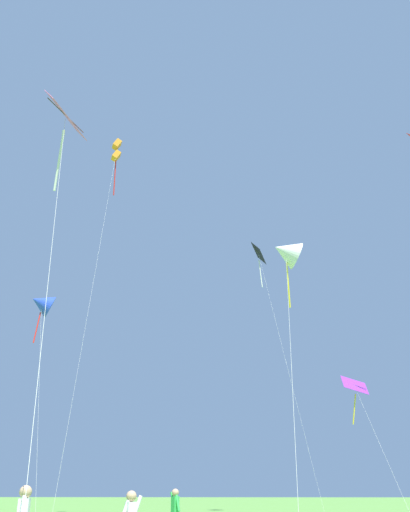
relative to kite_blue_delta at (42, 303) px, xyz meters
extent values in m
cone|color=blue|center=(0.00, 0.00, 0.01)|extent=(2.72, 2.61, 2.30)
cylinder|color=red|center=(-0.08, -0.15, -2.01)|extent=(0.30, 0.44, 2.52)
cylinder|color=silver|center=(1.99, -3.61, -7.78)|extent=(4.00, 7.23, 15.26)
cone|color=white|center=(17.87, -18.80, -4.24)|extent=(1.65, 1.53, 1.53)
cylinder|color=yellow|center=(17.89, -18.70, -5.72)|extent=(0.12, 0.28, 1.95)
cylinder|color=silver|center=(17.58, -21.75, -9.89)|extent=(0.60, 5.91, 11.06)
cube|color=pink|center=(9.72, -24.64, -1.07)|extent=(1.49, 2.38, 1.69)
cylinder|color=#3F382D|center=(9.72, -24.64, -1.07)|extent=(1.14, 1.06, 0.87)
cylinder|color=silver|center=(9.60, -24.45, -2.86)|extent=(0.35, 0.50, 2.28)
cylinder|color=silver|center=(11.11, -28.08, -8.32)|extent=(2.80, 6.90, 14.20)
cube|color=purple|center=(24.24, 2.82, -6.22)|extent=(1.94, 1.62, 1.59)
cylinder|color=#3F382D|center=(24.24, 2.82, -6.22)|extent=(1.71, 0.07, 0.67)
cylinder|color=yellow|center=(24.04, 2.87, -8.00)|extent=(0.49, 0.22, 2.22)
cylinder|color=silver|center=(24.79, -1.07, -10.89)|extent=(1.12, 7.80, 9.05)
cube|color=black|center=(17.53, 9.23, 7.72)|extent=(1.48, 2.69, 2.02)
cylinder|color=#3F382D|center=(17.53, 9.23, 7.72)|extent=(1.18, 1.15, 1.13)
cylinder|color=silver|center=(17.63, 9.07, 5.55)|extent=(0.33, 0.45, 2.92)
cylinder|color=silver|center=(19.34, 5.34, -3.92)|extent=(3.62, 7.79, 22.98)
cube|color=orange|center=(5.30, -0.65, 14.21)|extent=(0.99, 0.98, 0.88)
cube|color=orange|center=(5.30, -0.65, 13.04)|extent=(0.99, 0.98, 0.88)
cylinder|color=#3F382D|center=(5.30, -0.65, 13.63)|extent=(0.05, 0.05, 1.66)
cylinder|color=red|center=(5.27, -0.46, 11.13)|extent=(0.19, 0.49, 3.50)
cylinder|color=silver|center=(5.64, -5.64, -0.98)|extent=(0.68, 9.99, 28.88)
cylinder|color=white|center=(11.61, -29.20, -14.03)|extent=(0.14, 0.31, 0.62)
cylinder|color=white|center=(11.66, -29.47, -14.03)|extent=(0.14, 0.31, 0.62)
sphere|color=tan|center=(11.64, -29.33, -13.75)|extent=(0.24, 0.24, 0.24)
cylinder|color=white|center=(13.52, -27.59, -14.11)|extent=(0.28, 0.23, 0.59)
cylinder|color=white|center=(13.31, -27.74, -14.11)|extent=(0.28, 0.23, 0.59)
sphere|color=tan|center=(13.42, -27.66, -13.84)|extent=(0.23, 0.23, 0.23)
cube|color=green|center=(13.50, -20.50, -14.21)|extent=(0.29, 0.30, 0.65)
cylinder|color=green|center=(13.41, -20.40, -14.05)|extent=(0.26, 0.28, 0.61)
cylinder|color=green|center=(13.59, -20.61, -14.05)|extent=(0.26, 0.28, 0.61)
sphere|color=tan|center=(13.50, -20.50, -13.77)|extent=(0.24, 0.24, 0.24)
camera|label=1|loc=(16.05, -40.92, -13.75)|focal=39.10mm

